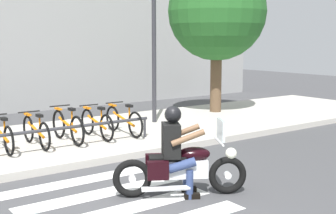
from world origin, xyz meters
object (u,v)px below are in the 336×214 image
object	(u,v)px
bicycle_6	(124,120)
tree_near_rack	(217,12)
bicycle_3	(36,131)
street_lamp	(154,31)
rider	(176,145)
bicycle_5	(97,124)
motorcycle	(181,168)
bicycle_4	(68,126)
bicycle_2	(1,135)
bike_rack	(45,132)

from	to	relation	value
bicycle_6	tree_near_rack	distance (m)	5.21
bicycle_3	street_lamp	size ratio (longest dim) A/B	0.36
rider	bicycle_5	size ratio (longest dim) A/B	0.90
motorcycle	bicycle_4	size ratio (longest dim) A/B	1.14
bicycle_2	bicycle_5	xyz separation A→B (m)	(2.16, -0.00, 0.01)
motorcycle	bicycle_5	distance (m)	3.96
bicycle_4	street_lamp	xyz separation A→B (m)	(2.99, 0.96, 2.14)
bicycle_2	bicycle_4	size ratio (longest dim) A/B	0.94
bicycle_4	bike_rack	xyz separation A→B (m)	(-0.72, -0.55, 0.06)
bicycle_3	bicycle_4	xyz separation A→B (m)	(0.72, -0.00, 0.03)
motorcycle	bicycle_4	distance (m)	3.93
bicycle_4	bicycle_6	size ratio (longest dim) A/B	0.98
motorcycle	bicycle_6	bearing A→B (deg)	72.31
motorcycle	tree_near_rack	xyz separation A→B (m)	(5.43, 5.28, 2.83)
bicycle_2	bike_rack	xyz separation A→B (m)	(0.72, -0.55, 0.08)
bicycle_3	bicycle_4	bearing A→B (deg)	-0.09
bicycle_3	bike_rack	size ratio (longest dim) A/B	0.32
bicycle_3	bicycle_6	xyz separation A→B (m)	(2.16, -0.00, 0.01)
bike_rack	street_lamp	bearing A→B (deg)	22.21
bicycle_5	bicycle_3	bearing A→B (deg)	179.98
bicycle_2	street_lamp	world-z (taller)	street_lamp
street_lamp	bicycle_2	bearing A→B (deg)	-167.78
motorcycle	bicycle_4	xyz separation A→B (m)	(-0.19, 3.92, 0.06)
bicycle_2	street_lamp	xyz separation A→B (m)	(4.43, 0.96, 2.17)
bicycle_2	bicycle_5	world-z (taller)	bicycle_5
bicycle_5	rider	bearing A→B (deg)	-98.77
bicycle_6	street_lamp	xyz separation A→B (m)	(1.55, 0.96, 2.16)
motorcycle	rider	xyz separation A→B (m)	(-0.07, 0.04, 0.36)
bicycle_2	bike_rack	size ratio (longest dim) A/B	0.32
motorcycle	street_lamp	world-z (taller)	street_lamp
bicycle_4	tree_near_rack	size ratio (longest dim) A/B	0.34
rider	street_lamp	xyz separation A→B (m)	(2.86, 4.84, 1.84)
bicycle_4	street_lamp	bearing A→B (deg)	17.81
motorcycle	tree_near_rack	world-z (taller)	tree_near_rack
bicycle_3	tree_near_rack	distance (m)	7.06
bicycle_6	tree_near_rack	world-z (taller)	tree_near_rack
bicycle_2	bicycle_3	distance (m)	0.72
bicycle_5	bicycle_6	bearing A→B (deg)	0.04
bicycle_4	street_lamp	size ratio (longest dim) A/B	0.38
bicycle_3	bicycle_6	size ratio (longest dim) A/B	0.93
motorcycle	bike_rack	size ratio (longest dim) A/B	0.38
rider	bicycle_3	xyz separation A→B (m)	(-0.84, 3.88, -0.33)
bike_rack	tree_near_rack	world-z (taller)	tree_near_rack
bike_rack	bicycle_3	bearing A→B (deg)	90.00
bicycle_4	bicycle_2	bearing A→B (deg)	179.96
bicycle_2	bike_rack	bearing A→B (deg)	-37.62
motorcycle	bike_rack	distance (m)	3.49
bicycle_5	street_lamp	bearing A→B (deg)	22.93
rider	tree_near_rack	world-z (taller)	tree_near_rack
rider	tree_near_rack	bearing A→B (deg)	43.61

